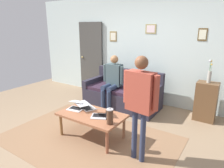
# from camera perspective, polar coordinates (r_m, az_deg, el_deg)

# --- Properties ---
(ground_plane) EXTENTS (7.68, 7.68, 0.00)m
(ground_plane) POSITION_cam_1_polar(r_m,az_deg,el_deg) (3.91, -6.44, -13.69)
(ground_plane) COLOR #8C7257
(area_rug) EXTENTS (3.00, 1.99, 0.01)m
(area_rug) POSITION_cam_1_polar(r_m,az_deg,el_deg) (3.74, -6.60, -15.16)
(area_rug) COLOR #876345
(area_rug) RESTS_ON ground_plane
(back_wall) EXTENTS (7.04, 0.11, 2.70)m
(back_wall) POSITION_cam_1_polar(r_m,az_deg,el_deg) (5.30, 8.57, 9.60)
(back_wall) COLOR silver
(back_wall) RESTS_ON ground_plane
(interior_door) EXTENTS (0.82, 0.09, 2.05)m
(interior_door) POSITION_cam_1_polar(r_m,az_deg,el_deg) (6.13, -5.96, 7.49)
(interior_door) COLOR #44433F
(interior_door) RESTS_ON ground_plane
(couch) EXTENTS (1.82, 0.87, 0.88)m
(couch) POSITION_cam_1_polar(r_m,az_deg,el_deg) (5.01, 3.08, -2.90)
(couch) COLOR #292634
(couch) RESTS_ON ground_plane
(coffee_table) EXTENTS (1.16, 0.67, 0.45)m
(coffee_table) POSITION_cam_1_polar(r_m,az_deg,el_deg) (3.62, -5.78, -9.10)
(coffee_table) COLOR #975B3C
(coffee_table) RESTS_ON ground_plane
(laptop_left) EXTENTS (0.40, 0.39, 0.16)m
(laptop_left) POSITION_cam_1_polar(r_m,az_deg,el_deg) (3.49, -3.36, -8.39)
(laptop_left) COLOR silver
(laptop_left) RESTS_ON coffee_table
(laptop_center) EXTENTS (0.40, 0.42, 0.12)m
(laptop_center) POSITION_cam_1_polar(r_m,az_deg,el_deg) (3.80, -7.36, -6.33)
(laptop_center) COLOR silver
(laptop_center) RESTS_ON coffee_table
(laptop_right) EXTENTS (0.33, 0.35, 0.14)m
(laptop_right) POSITION_cam_1_polar(r_m,az_deg,el_deg) (3.84, -10.04, -6.25)
(laptop_right) COLOR silver
(laptop_right) RESTS_ON coffee_table
(french_press) EXTENTS (0.13, 0.11, 0.28)m
(french_press) POSITION_cam_1_polar(r_m,az_deg,el_deg) (3.19, -0.62, -9.16)
(french_press) COLOR #4C3323
(french_press) RESTS_ON coffee_table
(side_shelf) EXTENTS (0.42, 0.32, 0.83)m
(side_shelf) POSITION_cam_1_polar(r_m,az_deg,el_deg) (4.67, 25.06, -4.53)
(side_shelf) COLOR brown
(side_shelf) RESTS_ON ground_plane
(flower_vase) EXTENTS (0.08, 0.08, 0.47)m
(flower_vase) POSITION_cam_1_polar(r_m,az_deg,el_deg) (4.51, 25.92, 2.45)
(flower_vase) COLOR #A4A49B
(flower_vase) RESTS_ON side_shelf
(person_standing) EXTENTS (0.56, 0.23, 1.57)m
(person_standing) POSITION_cam_1_polar(r_m,az_deg,el_deg) (2.80, 7.99, -3.52)
(person_standing) COLOR #2C3450
(person_standing) RESTS_ON ground_plane
(person_seated) EXTENTS (0.55, 0.51, 1.28)m
(person_seated) POSITION_cam_1_polar(r_m,az_deg,el_deg) (4.78, 0.13, 1.48)
(person_seated) COLOR #293552
(person_seated) RESTS_ON ground_plane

